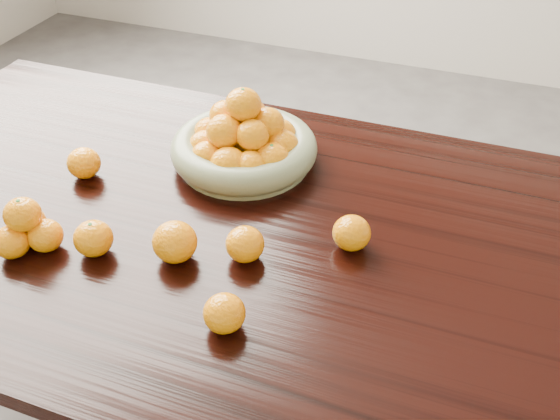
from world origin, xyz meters
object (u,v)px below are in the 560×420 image
(dining_table, at_px, (263,263))
(loose_orange_0, at_px, (93,238))
(orange_pyramid, at_px, (27,228))
(fruit_bowl, at_px, (244,143))

(dining_table, distance_m, loose_orange_0, 0.35)
(dining_table, bearing_deg, loose_orange_0, -148.34)
(dining_table, height_order, orange_pyramid, orange_pyramid)
(orange_pyramid, relative_size, loose_orange_0, 1.71)
(dining_table, height_order, fruit_bowl, fruit_bowl)
(loose_orange_0, bearing_deg, orange_pyramid, -168.30)
(fruit_bowl, distance_m, orange_pyramid, 0.50)
(dining_table, bearing_deg, orange_pyramid, -154.04)
(fruit_bowl, relative_size, orange_pyramid, 2.61)
(dining_table, distance_m, orange_pyramid, 0.47)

